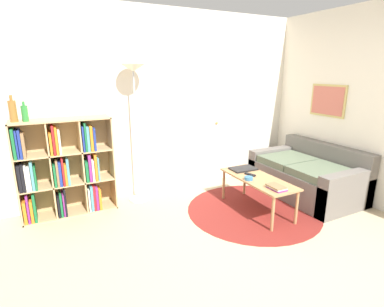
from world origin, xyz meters
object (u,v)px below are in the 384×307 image
at_px(bookshelf, 64,169).
at_px(laptop, 243,169).
at_px(coffee_table, 258,182).
at_px(bowl, 249,178).
at_px(bottle_middle, 25,113).
at_px(couch, 308,176).
at_px(bottle_left, 13,111).
at_px(floor_lamp, 134,87).

xyz_separation_m(bookshelf, laptop, (2.23, -0.68, -0.14)).
xyz_separation_m(bookshelf, coffee_table, (2.20, -1.04, -0.20)).
xyz_separation_m(bowl, bottle_middle, (-2.38, 1.01, 0.84)).
relative_size(coffee_table, laptop, 3.05).
bearing_deg(couch, bottle_left, 165.54).
bearing_deg(couch, floor_lamp, 158.04).
distance_m(bookshelf, bowl, 2.30).
distance_m(couch, coffee_table, 1.04).
height_order(bookshelf, couch, bookshelf).
distance_m(laptop, bowl, 0.41).
bearing_deg(bottle_left, bowl, -22.72).
distance_m(coffee_table, bowl, 0.16).
bearing_deg(coffee_table, couch, 5.51).
height_order(floor_lamp, bottle_middle, floor_lamp).
bearing_deg(bottle_middle, floor_lamp, 0.25).
bearing_deg(bottle_middle, bowl, -23.09).
distance_m(laptop, bottle_middle, 2.77).
bearing_deg(floor_lamp, couch, -21.96).
xyz_separation_m(couch, laptop, (-0.99, 0.26, 0.19)).
height_order(laptop, bowl, bowl).
relative_size(bookshelf, bottle_middle, 5.43).
xyz_separation_m(bookshelf, bottle_left, (-0.44, 0.00, 0.74)).
height_order(coffee_table, bowl, bowl).
distance_m(floor_lamp, coffee_table, 1.99).
xyz_separation_m(floor_lamp, bottle_left, (-1.38, 0.02, -0.22)).
relative_size(laptop, bowl, 3.30).
bearing_deg(couch, bottle_middle, 165.54).
distance_m(couch, bowl, 1.19).
height_order(bookshelf, coffee_table, bookshelf).
bearing_deg(floor_lamp, bottle_middle, -179.75).
distance_m(coffee_table, bottle_middle, 2.86).
bearing_deg(bookshelf, floor_lamp, -1.30).
bearing_deg(bottle_middle, bottle_left, 165.38).
bearing_deg(floor_lamp, bowl, -42.53).
height_order(coffee_table, laptop, laptop).
relative_size(bookshelf, floor_lamp, 0.66).
bearing_deg(bowl, bookshelf, 153.10).
relative_size(couch, bowl, 13.88).
distance_m(couch, laptop, 1.04).
bearing_deg(bottle_middle, coffee_table, -21.88).
height_order(coffee_table, bottle_middle, bottle_middle).
height_order(floor_lamp, laptop, floor_lamp).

